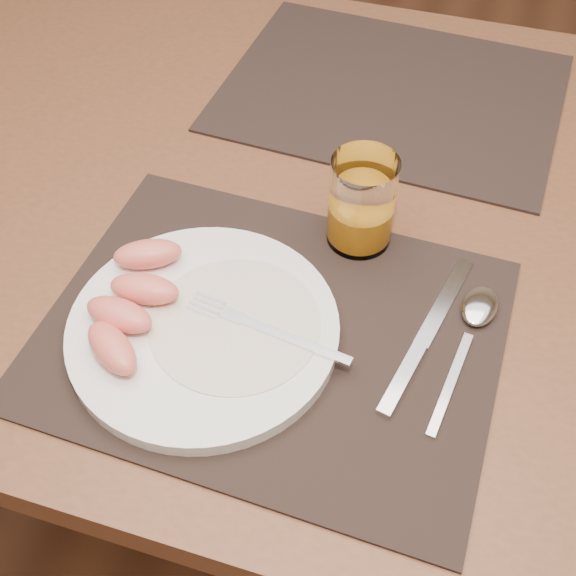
% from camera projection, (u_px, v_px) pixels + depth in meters
% --- Properties ---
extents(ground, '(5.00, 5.00, 0.00)m').
position_uv_depth(ground, '(316.00, 474.00, 1.43)').
color(ground, '#55301D').
rests_on(ground, ground).
extents(table, '(1.40, 0.90, 0.75)m').
position_uv_depth(table, '(332.00, 242.00, 0.93)').
color(table, brown).
rests_on(table, ground).
extents(placemat_near, '(0.46, 0.37, 0.00)m').
position_uv_depth(placemat_near, '(271.00, 332.00, 0.73)').
color(placemat_near, black).
rests_on(placemat_near, table).
extents(placemat_far, '(0.47, 0.38, 0.00)m').
position_uv_depth(placemat_far, '(391.00, 92.00, 0.99)').
color(placemat_far, black).
rests_on(placemat_far, table).
extents(plate, '(0.27, 0.27, 0.02)m').
position_uv_depth(plate, '(204.00, 329.00, 0.72)').
color(plate, white).
rests_on(plate, placemat_near).
extents(plate_dressing, '(0.17, 0.17, 0.00)m').
position_uv_depth(plate_dressing, '(235.00, 323.00, 0.71)').
color(plate_dressing, white).
rests_on(plate_dressing, plate).
extents(fork, '(0.18, 0.04, 0.00)m').
position_uv_depth(fork, '(254.00, 324.00, 0.71)').
color(fork, silver).
rests_on(fork, plate).
extents(knife, '(0.06, 0.22, 0.01)m').
position_uv_depth(knife, '(421.00, 345.00, 0.71)').
color(knife, silver).
rests_on(knife, placemat_near).
extents(spoon, '(0.05, 0.19, 0.01)m').
position_uv_depth(spoon, '(476.00, 317.00, 0.73)').
color(spoon, silver).
rests_on(spoon, placemat_near).
extents(juice_glass, '(0.07, 0.07, 0.11)m').
position_uv_depth(juice_glass, '(361.00, 206.00, 0.77)').
color(juice_glass, white).
rests_on(juice_glass, placemat_near).
extents(grapefruit_wedges, '(0.10, 0.19, 0.03)m').
position_uv_depth(grapefruit_wedges, '(131.00, 300.00, 0.71)').
color(grapefruit_wedges, '#E7715E').
rests_on(grapefruit_wedges, plate).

